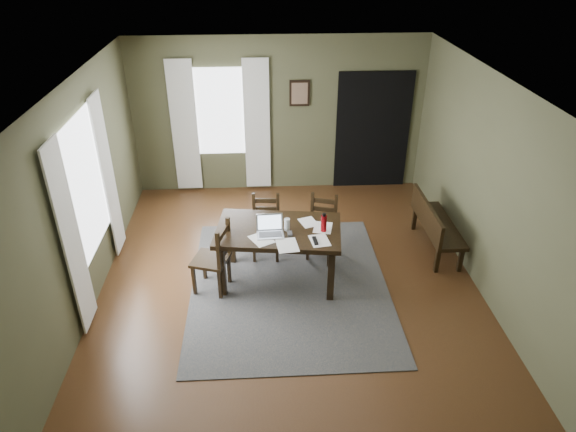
{
  "coord_description": "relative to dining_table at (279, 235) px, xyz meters",
  "views": [
    {
      "loc": [
        -0.34,
        -5.51,
        4.21
      ],
      "look_at": [
        0.0,
        0.3,
        0.9
      ],
      "focal_mm": 32.0,
      "sensor_mm": 36.0,
      "label": 1
    }
  ],
  "objects": [
    {
      "name": "curtain_back_right",
      "position": [
        -0.25,
        2.8,
        0.49
      ],
      "size": [
        0.44,
        0.03,
        2.3
      ],
      "color": "silver",
      "rests_on": "ground"
    },
    {
      "name": "ground",
      "position": [
        0.13,
        -0.14,
        -0.72
      ],
      "size": [
        5.0,
        6.0,
        0.01
      ],
      "color": "#492C16"
    },
    {
      "name": "chair_back_left",
      "position": [
        -0.16,
        0.63,
        -0.26
      ],
      "size": [
        0.43,
        0.43,
        0.92
      ],
      "rotation": [
        0.0,
        0.0,
        -0.07
      ],
      "color": "black",
      "rests_on": "rug"
    },
    {
      "name": "window_left",
      "position": [
        -2.34,
        0.06,
        0.74
      ],
      "size": [
        0.01,
        1.3,
        1.7
      ],
      "color": "white",
      "rests_on": "ground"
    },
    {
      "name": "computer_mouse",
      "position": [
        0.14,
        -0.16,
        0.12
      ],
      "size": [
        0.06,
        0.1,
        0.03
      ],
      "primitive_type": "cube",
      "rotation": [
        0.0,
        0.0,
        0.02
      ],
      "color": "#3F3F42",
      "rests_on": "dining_table"
    },
    {
      "name": "paper_b",
      "position": [
        0.5,
        -0.32,
        0.1
      ],
      "size": [
        0.27,
        0.32,
        0.0
      ],
      "primitive_type": "cube",
      "rotation": [
        0.0,
        0.0,
        0.15
      ],
      "color": "white",
      "rests_on": "dining_table"
    },
    {
      "name": "window_back",
      "position": [
        -0.87,
        2.83,
        0.74
      ],
      "size": [
        1.0,
        0.01,
        1.5
      ],
      "color": "white",
      "rests_on": "ground"
    },
    {
      "name": "chair_end",
      "position": [
        -0.83,
        -0.16,
        -0.22
      ],
      "size": [
        0.54,
        0.54,
        1.0
      ],
      "rotation": [
        0.0,
        0.0,
        -1.87
      ],
      "color": "black",
      "rests_on": "rug"
    },
    {
      "name": "dining_table",
      "position": [
        0.0,
        0.0,
        0.0
      ],
      "size": [
        1.71,
        1.16,
        0.8
      ],
      "rotation": [
        0.0,
        0.0,
        -0.13
      ],
      "color": "black",
      "rests_on": "rug"
    },
    {
      "name": "tv_remote",
      "position": [
        0.44,
        -0.33,
        0.11
      ],
      "size": [
        0.06,
        0.18,
        0.02
      ],
      "primitive_type": "cube",
      "rotation": [
        0.0,
        0.0,
        0.08
      ],
      "color": "black",
      "rests_on": "dining_table"
    },
    {
      "name": "paper_a",
      "position": [
        -0.22,
        -0.25,
        0.1
      ],
      "size": [
        0.36,
        0.39,
        0.0
      ],
      "primitive_type": "cube",
      "rotation": [
        0.0,
        0.0,
        0.5
      ],
      "color": "white",
      "rests_on": "dining_table"
    },
    {
      "name": "framed_picture",
      "position": [
        0.48,
        2.83,
        1.04
      ],
      "size": [
        0.34,
        0.03,
        0.44
      ],
      "color": "black",
      "rests_on": "ground"
    },
    {
      "name": "doorway_back",
      "position": [
        1.78,
        2.83,
        0.34
      ],
      "size": [
        1.3,
        0.03,
        2.1
      ],
      "color": "black",
      "rests_on": "ground"
    },
    {
      "name": "chair_back_right",
      "position": [
        0.64,
        0.6,
        -0.26
      ],
      "size": [
        0.49,
        0.49,
        0.91
      ],
      "rotation": [
        0.0,
        0.0,
        -0.28
      ],
      "color": "black",
      "rests_on": "rug"
    },
    {
      "name": "curtain_back_left",
      "position": [
        -1.49,
        2.8,
        0.49
      ],
      "size": [
        0.44,
        0.03,
        2.3
      ],
      "color": "silver",
      "rests_on": "ground"
    },
    {
      "name": "paper_e",
      "position": [
        0.09,
        -0.41,
        0.1
      ],
      "size": [
        0.29,
        0.36,
        0.0
      ],
      "primitive_type": "cube",
      "rotation": [
        0.0,
        0.0,
        0.12
      ],
      "color": "white",
      "rests_on": "dining_table"
    },
    {
      "name": "rug",
      "position": [
        0.13,
        -0.14,
        -0.71
      ],
      "size": [
        2.6,
        3.2,
        0.01
      ],
      "color": "#3F3F3F",
      "rests_on": "ground"
    },
    {
      "name": "drinking_glass",
      "position": [
        0.11,
        -0.04,
        0.18
      ],
      "size": [
        0.1,
        0.1,
        0.16
      ],
      "primitive_type": "cylinder",
      "rotation": [
        0.0,
        0.0,
        0.39
      ],
      "color": "silver",
      "rests_on": "dining_table"
    },
    {
      "name": "room_shell",
      "position": [
        0.13,
        -0.14,
        1.09
      ],
      "size": [
        5.02,
        6.02,
        2.71
      ],
      "color": "#4B4C31",
      "rests_on": "ground"
    },
    {
      "name": "curtain_left_far",
      "position": [
        -2.31,
        0.88,
        0.49
      ],
      "size": [
        0.03,
        0.48,
        2.3
      ],
      "color": "silver",
      "rests_on": "ground"
    },
    {
      "name": "curtain_left_near",
      "position": [
        -2.31,
        -0.76,
        0.49
      ],
      "size": [
        0.03,
        0.48,
        2.3
      ],
      "color": "silver",
      "rests_on": "ground"
    },
    {
      "name": "bench",
      "position": [
        2.28,
        0.63,
        -0.26
      ],
      "size": [
        0.43,
        1.35,
        0.76
      ],
      "rotation": [
        0.0,
        0.0,
        1.57
      ],
      "color": "black",
      "rests_on": "ground"
    },
    {
      "name": "paper_c",
      "position": [
        0.4,
        0.13,
        0.1
      ],
      "size": [
        0.28,
        0.32,
        0.0
      ],
      "primitive_type": "cube",
      "rotation": [
        0.0,
        0.0,
        0.33
      ],
      "color": "white",
      "rests_on": "dining_table"
    },
    {
      "name": "laptop",
      "position": [
        -0.11,
        -0.1,
        0.16
      ],
      "size": [
        0.35,
        0.28,
        0.23
      ],
      "rotation": [
        0.0,
        0.0,
        0.04
      ],
      "color": "#B7B7BC",
      "rests_on": "dining_table"
    },
    {
      "name": "paper_d",
      "position": [
        0.57,
        -0.01,
        0.1
      ],
      "size": [
        0.29,
        0.34,
        0.0
      ],
      "primitive_type": "cube",
      "rotation": [
        0.0,
        0.0,
        -0.22
      ],
      "color": "white",
      "rests_on": "dining_table"
    },
    {
      "name": "water_bottle",
      "position": [
        0.57,
        -0.1,
        0.22
      ],
      "size": [
        0.08,
        0.08,
        0.26
      ],
      "rotation": [
        0.0,
        0.0,
        0.05
      ],
      "color": "#9A0B12",
      "rests_on": "dining_table"
    }
  ]
}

